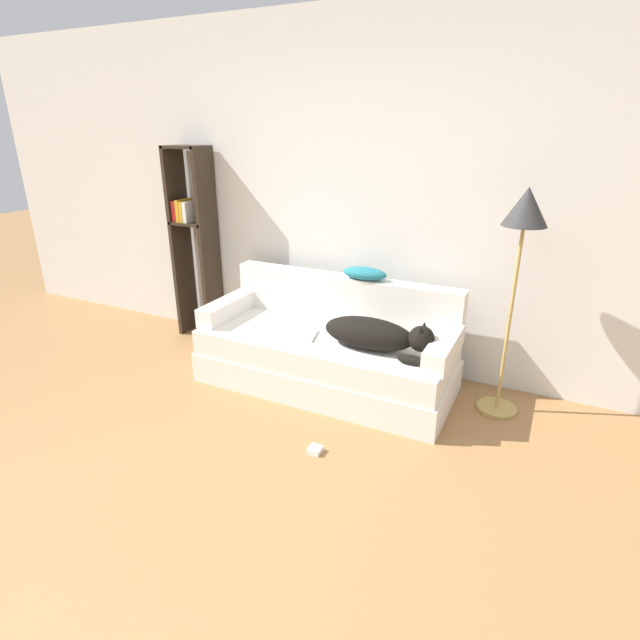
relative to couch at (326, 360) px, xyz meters
The scene contains 12 objects.
ground_plane 1.86m from the couch, 91.26° to the right, with size 20.00×20.00×0.00m, color #9E7042.
wall_back 1.29m from the couch, 93.93° to the left, with size 7.92×0.06×2.70m.
couch is the anchor object (origin of this frame).
couch_backrest 0.52m from the couch, 90.00° to the left, with size 1.88×0.15×0.36m.
couch_arm_left 0.93m from the couch, behind, with size 0.15×0.64×0.15m.
couch_arm_right 0.93m from the couch, ahead, with size 0.15×0.64×0.15m.
dog 0.54m from the couch, 11.22° to the right, with size 0.79×0.29×0.25m.
laptop 0.33m from the couch, 149.79° to the right, with size 0.38×0.31×0.02m.
throw_pillow 0.73m from the couch, 62.20° to the left, with size 0.35×0.16×0.10m.
bookshelf 1.75m from the couch, 165.01° to the left, with size 0.36×0.26×1.72m.
floor_lamp 1.65m from the couch, ahead, with size 0.28×0.28×1.54m.
power_adapter 0.89m from the couch, 68.47° to the right, with size 0.08×0.08×0.03m.
Camera 1 is at (1.52, -1.25, 1.89)m, focal length 28.00 mm.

